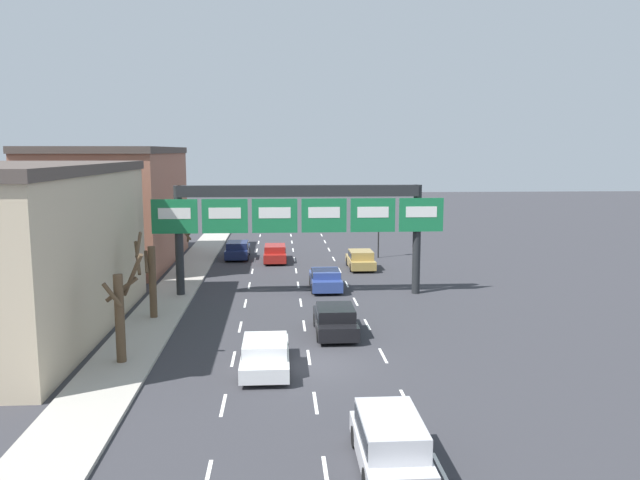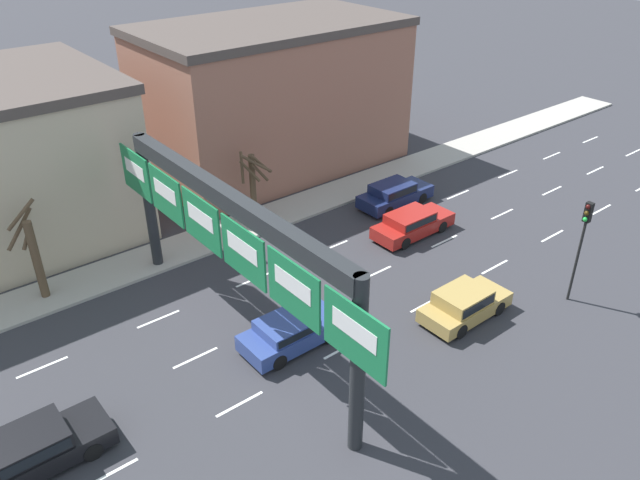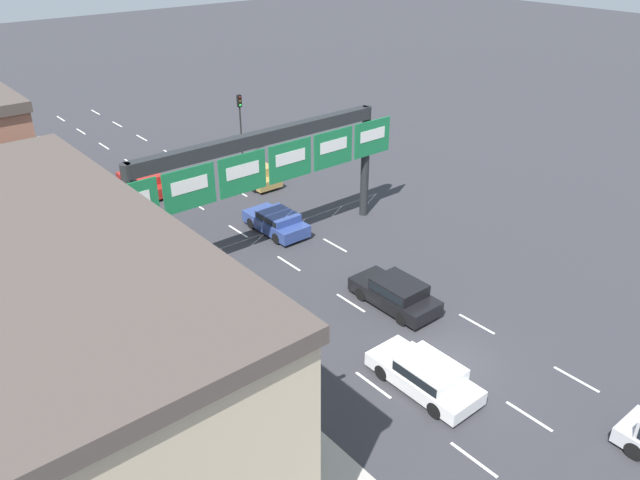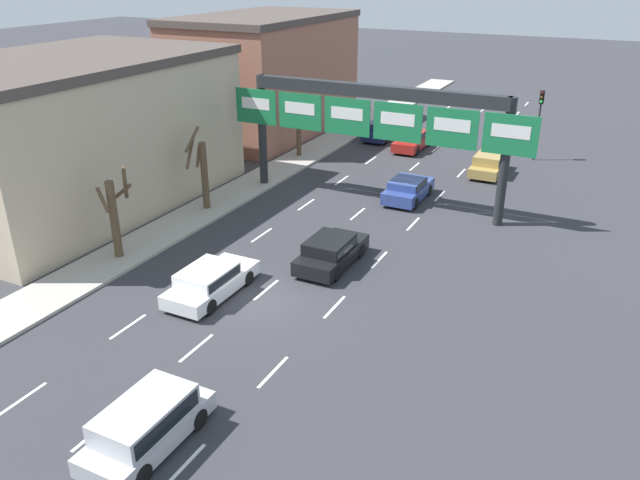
{
  "view_description": "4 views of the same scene",
  "coord_description": "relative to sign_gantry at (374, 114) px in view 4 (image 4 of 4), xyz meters",
  "views": [
    {
      "loc": [
        -1.24,
        -25.35,
        9.0
      ],
      "look_at": [
        1.08,
        9.86,
        3.94
      ],
      "focal_mm": 35.0,
      "sensor_mm": 36.0,
      "label": 1
    },
    {
      "loc": [
        18.26,
        2.74,
        16.67
      ],
      "look_at": [
        0.94,
        16.7,
        3.86
      ],
      "focal_mm": 35.0,
      "sensor_mm": 36.0,
      "label": 2
    },
    {
      "loc": [
        -17.32,
        -12.62,
        16.73
      ],
      "look_at": [
        -0.23,
        8.06,
        2.7
      ],
      "focal_mm": 35.0,
      "sensor_mm": 36.0,
      "label": 3
    },
    {
      "loc": [
        12.81,
        -19.32,
        13.11
      ],
      "look_at": [
        1.69,
        2.86,
        1.99
      ],
      "focal_mm": 35.0,
      "sensor_mm": 36.0,
      "label": 4
    }
  ],
  "objects": [
    {
      "name": "car_white",
      "position": [
        -1.87,
        -13.4,
        -4.61
      ],
      "size": [
        1.99,
        4.69,
        1.35
      ],
      "color": "silver",
      "rests_on": "ground_plane"
    },
    {
      "name": "building_far",
      "position": [
        -14.44,
        12.23,
        -0.68
      ],
      "size": [
        9.47,
        16.46,
        9.31
      ],
      "color": "#9E6651",
      "rests_on": "ground_plane"
    },
    {
      "name": "building_near",
      "position": [
        -15.44,
        -7.52,
        -1.13
      ],
      "size": [
        11.51,
        18.3,
        8.4
      ],
      "color": "#C6B293",
      "rests_on": "ground_plane"
    },
    {
      "name": "suv_silver",
      "position": [
        1.86,
        -21.69,
        -4.48
      ],
      "size": [
        1.89,
        4.25,
        1.53
      ],
      "color": "#B7B7BC",
      "rests_on": "ground_plane"
    },
    {
      "name": "traffic_light_near_gantry",
      "position": [
        7.12,
        13.4,
        -1.82
      ],
      "size": [
        0.3,
        0.35,
        4.95
      ],
      "color": "black",
      "rests_on": "ground_plane"
    },
    {
      "name": "car_black",
      "position": [
        1.47,
        -8.5,
        -4.57
      ],
      "size": [
        1.98,
        4.5,
        1.44
      ],
      "color": "black",
      "rests_on": "ground_plane"
    },
    {
      "name": "tree_bare_second",
      "position": [
        -7.93,
        -12.31,
        -3.0
      ],
      "size": [
        1.84,
        1.75,
        4.64
      ],
      "color": "brown",
      "rests_on": "sidewalk_left"
    },
    {
      "name": "car_blue",
      "position": [
        1.74,
        1.54,
        -4.62
      ],
      "size": [
        1.97,
        4.31,
        1.33
      ],
      "color": "navy",
      "rests_on": "ground_plane"
    },
    {
      "name": "sign_gantry",
      "position": [
        0.0,
        0.0,
        0.0
      ],
      "size": [
        17.92,
        0.7,
        6.91
      ],
      "color": "#232628",
      "rests_on": "ground_plane"
    },
    {
      "name": "tree_bare_third",
      "position": [
        -8.13,
        -5.26,
        -2.95
      ],
      "size": [
        1.2,
        1.67,
        4.56
      ],
      "color": "brown",
      "rests_on": "sidewalk_left"
    },
    {
      "name": "ground_plane",
      "position": [
        0.0,
        -12.94,
        -5.34
      ],
      "size": [
        220.0,
        220.0,
        0.0
      ],
      "primitive_type": "plane",
      "color": "#333338"
    },
    {
      "name": "car_navy",
      "position": [
        -4.77,
        13.98,
        -4.57
      ],
      "size": [
        1.91,
        4.67,
        1.43
      ],
      "color": "#19234C",
      "rests_on": "ground_plane"
    },
    {
      "name": "car_red",
      "position": [
        -1.61,
        12.18,
        -4.59
      ],
      "size": [
        1.84,
        4.77,
        1.39
      ],
      "color": "maroon",
      "rests_on": "ground_plane"
    },
    {
      "name": "car_gold",
      "position": [
        4.98,
        8.57,
        -4.58
      ],
      "size": [
        1.91,
        4.28,
        1.43
      ],
      "color": "#A88947",
      "rests_on": "ground_plane"
    },
    {
      "name": "lane_dashes",
      "position": [
        -0.0,
        0.56,
        -5.34
      ],
      "size": [
        6.72,
        67.0,
        0.01
      ],
      "color": "white",
      "rests_on": "ground_plane"
    },
    {
      "name": "tree_bare_closest",
      "position": [
        -8.18,
        6.43,
        -2.83
      ],
      "size": [
        1.91,
        1.95,
        4.31
      ],
      "color": "brown",
      "rests_on": "sidewalk_left"
    },
    {
      "name": "sidewalk_left",
      "position": [
        -8.0,
        -12.94,
        -5.27
      ],
      "size": [
        2.8,
        110.0,
        0.15
      ],
      "color": "#A8A399",
      "rests_on": "ground_plane"
    }
  ]
}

